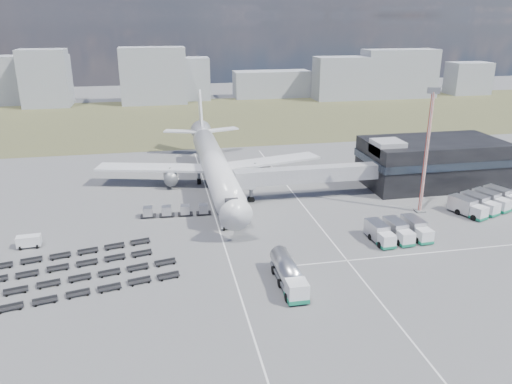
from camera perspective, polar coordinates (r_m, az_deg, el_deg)
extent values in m
plane|color=#565659|center=(82.33, -2.16, -6.33)|extent=(420.00, 420.00, 0.00)
cube|color=#4A492C|center=(187.05, -7.63, 8.29)|extent=(420.00, 90.00, 0.01)
cube|color=silver|center=(86.57, -4.00, -5.01)|extent=(0.25, 110.00, 0.01)
cube|color=silver|center=(90.32, 7.42, -4.06)|extent=(0.25, 110.00, 0.01)
cube|color=silver|center=(82.87, 16.24, -6.97)|extent=(40.00, 0.25, 0.01)
cube|color=black|center=(118.06, 19.48, 3.22)|extent=(30.00, 16.00, 10.00)
cube|color=#262D38|center=(117.75, 19.54, 3.78)|extent=(30.40, 16.40, 1.60)
cube|color=#939399|center=(109.60, 14.82, 4.94)|extent=(6.00, 6.00, 3.00)
cube|color=#939399|center=(102.97, 5.95, 2.02)|extent=(29.80, 3.00, 3.00)
cube|color=#939399|center=(99.49, -1.37, 1.49)|extent=(4.00, 3.60, 3.40)
cylinder|color=slate|center=(101.02, -0.57, 0.25)|extent=(0.70, 0.70, 5.10)
cylinder|color=black|center=(101.73, -0.57, -0.86)|extent=(1.40, 0.90, 1.40)
cylinder|color=silver|center=(108.26, -4.75, 3.04)|extent=(5.60, 48.00, 5.60)
cone|color=silver|center=(83.38, -2.59, -2.02)|extent=(5.60, 5.00, 5.60)
cone|color=silver|center=(135.04, -6.17, 6.67)|extent=(5.60, 8.00, 5.60)
cube|color=black|center=(84.94, -2.81, -1.03)|extent=(2.20, 2.00, 0.80)
cube|color=silver|center=(112.80, -11.61, 2.75)|extent=(25.59, 11.38, 0.50)
cube|color=silver|center=(115.41, 1.41, 3.53)|extent=(25.59, 11.38, 0.50)
cylinder|color=slate|center=(111.39, -9.75, 1.74)|extent=(3.00, 5.00, 3.00)
cylinder|color=slate|center=(113.32, -0.11, 2.33)|extent=(3.00, 5.00, 3.00)
cube|color=silver|center=(136.55, -8.57, 6.88)|extent=(9.49, 5.63, 0.35)
cube|color=silver|center=(137.47, -3.96, 7.13)|extent=(9.49, 5.63, 0.35)
cube|color=silver|center=(136.84, -6.38, 9.27)|extent=(0.50, 9.06, 11.45)
cylinder|color=slate|center=(89.94, -3.09, -3.16)|extent=(0.50, 0.50, 2.50)
cylinder|color=slate|center=(112.97, -6.54, 1.54)|extent=(0.60, 0.60, 2.50)
cylinder|color=slate|center=(113.62, -3.32, 1.74)|extent=(0.60, 0.60, 2.50)
cylinder|color=black|center=(90.23, -3.08, -3.60)|extent=(0.50, 1.20, 1.20)
cube|color=#9498A2|center=(240.58, -26.68, 11.34)|extent=(52.14, 12.00, 20.08)
cube|color=#9498A2|center=(227.04, -22.97, 11.88)|extent=(18.65, 12.00, 23.16)
cube|color=#9498A2|center=(221.81, -11.65, 12.89)|extent=(27.20, 12.00, 23.51)
cube|color=#9498A2|center=(230.57, -7.53, 12.71)|extent=(16.65, 12.00, 18.41)
cube|color=#9498A2|center=(236.39, 1.79, 12.24)|extent=(34.92, 12.00, 11.90)
cube|color=#9498A2|center=(232.94, 10.21, 12.69)|extent=(28.04, 12.00, 18.74)
cube|color=#9498A2|center=(243.37, 16.02, 12.87)|extent=(33.88, 12.00, 21.58)
cube|color=#9498A2|center=(266.17, 23.08, 11.88)|extent=(19.02, 12.00, 14.89)
cube|color=silver|center=(67.22, 4.69, -11.16)|extent=(2.75, 2.75, 2.62)
cube|color=#157654|center=(67.75, 4.67, -11.91)|extent=(2.86, 2.86, 0.57)
cylinder|color=#B7B7BC|center=(71.65, 3.47, -8.59)|extent=(2.88, 8.57, 2.85)
cube|color=slate|center=(72.28, 3.45, -9.50)|extent=(2.76, 8.56, 0.40)
cylinder|color=black|center=(70.98, 3.80, -10.36)|extent=(2.97, 1.26, 1.26)
cube|color=silver|center=(89.22, -2.96, -3.67)|extent=(3.57, 2.01, 1.58)
cube|color=silver|center=(89.85, -24.52, -5.19)|extent=(3.84, 1.93, 2.04)
cube|color=silver|center=(116.43, 0.79, 2.47)|extent=(3.18, 6.78, 3.07)
cube|color=#157654|center=(116.80, 0.79, 1.88)|extent=(3.29, 6.90, 0.49)
cube|color=silver|center=(84.28, 14.72, -5.37)|extent=(2.48, 2.39, 2.24)
cube|color=#157654|center=(84.64, 14.67, -5.90)|extent=(2.59, 2.50, 0.46)
cube|color=#B7B7BC|center=(86.94, 13.61, -4.19)|extent=(2.74, 4.84, 2.65)
cube|color=silver|center=(85.97, 16.75, -5.07)|extent=(2.48, 2.39, 2.24)
cube|color=#157654|center=(86.32, 16.69, -5.59)|extent=(2.59, 2.50, 0.46)
cube|color=#B7B7BC|center=(88.57, 15.59, -3.92)|extent=(2.74, 4.84, 2.65)
cube|color=silver|center=(87.76, 18.69, -4.77)|extent=(2.48, 2.39, 2.24)
cube|color=#157654|center=(88.11, 18.63, -5.28)|extent=(2.59, 2.50, 0.46)
cube|color=#B7B7BC|center=(90.31, 17.50, -3.65)|extent=(2.74, 4.84, 2.65)
cube|color=silver|center=(101.35, 24.15, -2.17)|extent=(3.12, 3.06, 2.35)
cube|color=#157654|center=(101.66, 24.08, -2.64)|extent=(3.26, 3.20, 0.48)
cube|color=#B7B7BC|center=(103.14, 22.50, -1.32)|extent=(4.12, 5.50, 2.78)
cube|color=silver|center=(104.25, 25.29, -1.76)|extent=(3.12, 3.06, 2.35)
cube|color=#157654|center=(104.55, 25.22, -2.22)|extent=(3.26, 3.20, 0.48)
cube|color=#B7B7BC|center=(106.00, 23.67, -0.94)|extent=(4.12, 5.50, 2.78)
cube|color=silver|center=(107.20, 26.37, -1.37)|extent=(3.12, 3.06, 2.35)
cube|color=#157654|center=(107.50, 26.30, -1.82)|extent=(3.26, 3.20, 0.48)
cube|color=#B7B7BC|center=(108.90, 24.78, -0.57)|extent=(4.12, 5.50, 2.78)
cube|color=#B7B7BC|center=(111.84, 25.82, -0.23)|extent=(4.12, 5.50, 2.78)
cube|color=black|center=(96.06, -12.22, -2.67)|extent=(2.91, 1.88, 0.20)
cube|color=#B7B7BC|center=(95.72, -12.26, -2.16)|extent=(1.83, 1.83, 1.63)
cube|color=black|center=(95.84, -10.15, -2.58)|extent=(2.91, 1.88, 0.20)
cube|color=#B7B7BC|center=(95.50, -10.19, -2.07)|extent=(1.83, 1.83, 1.63)
cube|color=black|center=(95.75, -8.08, -2.48)|extent=(2.91, 1.88, 0.20)
cube|color=#B7B7BC|center=(95.41, -8.10, -1.97)|extent=(1.83, 1.83, 1.63)
cube|color=black|center=(95.78, -6.00, -2.38)|extent=(2.91, 1.88, 0.20)
cube|color=#B7B7BC|center=(95.44, -6.02, -1.87)|extent=(1.83, 1.83, 1.63)
cube|color=black|center=(73.13, -19.69, -10.79)|extent=(28.82, 7.83, 0.75)
cube|color=black|center=(76.98, -19.98, -9.23)|extent=(28.82, 7.83, 0.75)
cube|color=black|center=(80.89, -20.24, -7.83)|extent=(24.76, 6.93, 0.75)
cube|color=black|center=(84.84, -20.48, -6.55)|extent=(24.76, 6.93, 0.75)
cylinder|color=#A8291A|center=(98.46, 18.87, 4.12)|extent=(0.64, 0.64, 22.99)
cube|color=slate|center=(96.22, 19.64, 10.88)|extent=(2.25, 1.37, 1.10)
cube|color=#565659|center=(101.87, 18.18, -2.04)|extent=(1.84, 1.84, 0.28)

